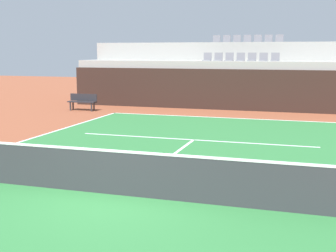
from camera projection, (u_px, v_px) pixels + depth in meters
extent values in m
plane|color=brown|center=(118.00, 195.00, 9.72)|extent=(80.00, 80.00, 0.00)
cube|color=#2D7238|center=(118.00, 195.00, 9.72)|extent=(11.00, 24.00, 0.01)
cube|color=white|center=(224.00, 118.00, 20.96)|extent=(11.00, 0.10, 0.00)
cube|color=white|center=(194.00, 140.00, 15.74)|extent=(8.26, 0.10, 0.00)
cube|color=white|center=(165.00, 161.00, 12.72)|extent=(0.10, 6.40, 0.00)
cube|color=black|center=(235.00, 90.00, 23.61)|extent=(18.09, 0.30, 2.10)
cube|color=#9E9E99|center=(239.00, 84.00, 24.85)|extent=(18.09, 2.40, 2.50)
cube|color=#9E9E99|center=(246.00, 73.00, 27.02)|extent=(18.09, 2.40, 3.52)
cube|color=slate|center=(207.00, 60.00, 25.19)|extent=(0.44, 0.44, 0.04)
cube|color=slate|center=(208.00, 56.00, 25.34)|extent=(0.44, 0.04, 0.40)
cube|color=slate|center=(218.00, 60.00, 25.01)|extent=(0.44, 0.44, 0.04)
cube|color=slate|center=(219.00, 56.00, 25.16)|extent=(0.44, 0.04, 0.40)
cube|color=slate|center=(229.00, 60.00, 24.82)|extent=(0.44, 0.44, 0.04)
cube|color=slate|center=(230.00, 56.00, 24.98)|extent=(0.44, 0.04, 0.40)
cube|color=slate|center=(240.00, 60.00, 24.64)|extent=(0.44, 0.44, 0.04)
cube|color=slate|center=(241.00, 56.00, 24.79)|extent=(0.44, 0.04, 0.40)
cube|color=slate|center=(252.00, 61.00, 24.46)|extent=(0.44, 0.44, 0.04)
cube|color=slate|center=(252.00, 56.00, 24.61)|extent=(0.44, 0.04, 0.40)
cube|color=slate|center=(263.00, 61.00, 24.28)|extent=(0.44, 0.44, 0.04)
cube|color=slate|center=(264.00, 56.00, 24.43)|extent=(0.44, 0.04, 0.40)
cube|color=slate|center=(275.00, 61.00, 24.10)|extent=(0.44, 0.44, 0.04)
cube|color=slate|center=(275.00, 56.00, 24.25)|extent=(0.44, 0.04, 0.40)
cube|color=slate|center=(216.00, 42.00, 27.28)|extent=(0.44, 0.44, 0.04)
cube|color=slate|center=(217.00, 39.00, 27.43)|extent=(0.44, 0.04, 0.40)
cube|color=slate|center=(226.00, 42.00, 27.10)|extent=(0.44, 0.44, 0.04)
cube|color=slate|center=(227.00, 38.00, 27.25)|extent=(0.44, 0.04, 0.40)
cube|color=slate|center=(236.00, 42.00, 26.92)|extent=(0.44, 0.44, 0.04)
cube|color=slate|center=(237.00, 38.00, 27.07)|extent=(0.44, 0.04, 0.40)
cube|color=slate|center=(247.00, 42.00, 26.74)|extent=(0.44, 0.44, 0.04)
cube|color=slate|center=(247.00, 38.00, 26.89)|extent=(0.44, 0.04, 0.40)
cube|color=slate|center=(257.00, 42.00, 26.55)|extent=(0.44, 0.44, 0.04)
cube|color=slate|center=(258.00, 38.00, 26.71)|extent=(0.44, 0.04, 0.40)
cube|color=slate|center=(268.00, 42.00, 26.37)|extent=(0.44, 0.44, 0.04)
cube|color=slate|center=(269.00, 38.00, 26.52)|extent=(0.44, 0.04, 0.40)
cube|color=slate|center=(279.00, 42.00, 26.19)|extent=(0.44, 0.44, 0.04)
cube|color=slate|center=(279.00, 38.00, 26.34)|extent=(0.44, 0.04, 0.40)
cube|color=#333338|center=(118.00, 174.00, 9.64)|extent=(10.90, 0.02, 0.92)
cube|color=white|center=(117.00, 151.00, 9.56)|extent=(10.90, 0.04, 0.05)
cube|color=#232328|center=(82.00, 102.00, 23.50)|extent=(1.50, 0.40, 0.05)
cube|color=#232328|center=(84.00, 97.00, 23.63)|extent=(1.50, 0.04, 0.36)
cube|color=#2D2D33|center=(70.00, 106.00, 23.58)|extent=(0.06, 0.06, 0.42)
cube|color=#2D2D33|center=(91.00, 107.00, 23.22)|extent=(0.06, 0.06, 0.42)
cube|color=#2D2D33|center=(73.00, 106.00, 23.84)|extent=(0.06, 0.06, 0.42)
cube|color=#2D2D33|center=(94.00, 107.00, 23.49)|extent=(0.06, 0.06, 0.42)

